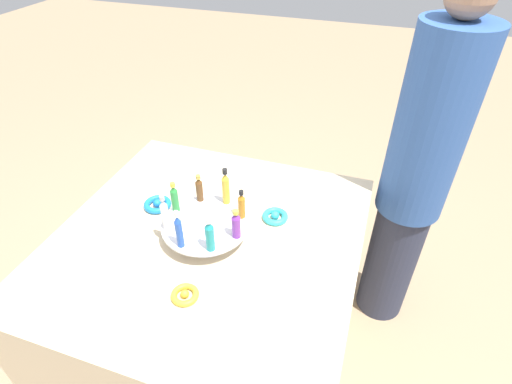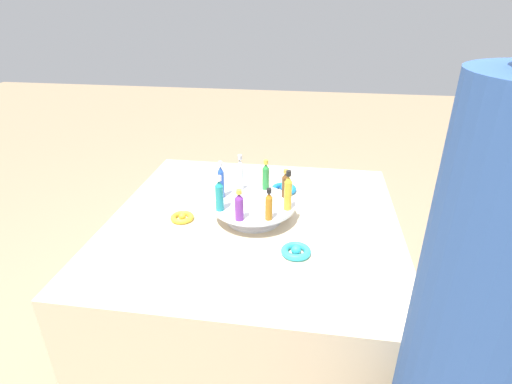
{
  "view_description": "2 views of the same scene",
  "coord_description": "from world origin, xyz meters",
  "px_view_note": "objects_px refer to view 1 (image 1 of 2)",
  "views": [
    {
      "loc": [
        0.5,
        -0.94,
        1.8
      ],
      "look_at": [
        0.15,
        0.12,
        0.93
      ],
      "focal_mm": 28.0,
      "sensor_mm": 36.0,
      "label": 1
    },
    {
      "loc": [
        1.31,
        0.2,
        1.54
      ],
      "look_at": [
        0.02,
        0.01,
        0.9
      ],
      "focal_mm": 28.0,
      "sensor_mm": 36.0,
      "label": 2
    }
  ],
  "objects_px": {
    "display_stand": "(206,228)",
    "bottle_teal": "(210,235)",
    "bottle_blue": "(179,231)",
    "bottle_green": "(175,198)",
    "ribbon_bow_gold": "(185,295)",
    "ribbon_bow_teal": "(275,216)",
    "bottle_purple": "(236,225)",
    "bottle_clear": "(165,214)",
    "ribbon_bow_blue": "(157,204)",
    "person_figure": "(415,181)",
    "bottle_gold": "(226,188)",
    "bottle_brown": "(199,189)",
    "bottle_amber": "(242,205)"
  },
  "relations": [
    {
      "from": "display_stand",
      "to": "person_figure",
      "type": "xyz_separation_m",
      "value": [
        0.71,
        0.54,
        -0.01
      ]
    },
    {
      "from": "bottle_blue",
      "to": "bottle_gold",
      "type": "height_order",
      "value": "bottle_gold"
    },
    {
      "from": "bottle_brown",
      "to": "ribbon_bow_teal",
      "type": "distance_m",
      "value": 0.31
    },
    {
      "from": "bottle_amber",
      "to": "person_figure",
      "type": "distance_m",
      "value": 0.76
    },
    {
      "from": "bottle_purple",
      "to": "person_figure",
      "type": "xyz_separation_m",
      "value": [
        0.58,
        0.57,
        -0.08
      ]
    },
    {
      "from": "ribbon_bow_blue",
      "to": "person_figure",
      "type": "distance_m",
      "value": 1.06
    },
    {
      "from": "ribbon_bow_teal",
      "to": "bottle_green",
      "type": "bearing_deg",
      "value": -156.86
    },
    {
      "from": "bottle_purple",
      "to": "bottle_amber",
      "type": "distance_m",
      "value": 0.1
    },
    {
      "from": "display_stand",
      "to": "bottle_green",
      "type": "bearing_deg",
      "value": 167.27
    },
    {
      "from": "display_stand",
      "to": "bottle_green",
      "type": "xyz_separation_m",
      "value": [
        -0.13,
        0.03,
        0.08
      ]
    },
    {
      "from": "bottle_brown",
      "to": "person_figure",
      "type": "relative_size",
      "value": 0.07
    },
    {
      "from": "bottle_blue",
      "to": "ribbon_bow_teal",
      "type": "xyz_separation_m",
      "value": [
        0.24,
        0.3,
        -0.12
      ]
    },
    {
      "from": "bottle_teal",
      "to": "bottle_green",
      "type": "distance_m",
      "value": 0.24
    },
    {
      "from": "bottle_blue",
      "to": "ribbon_bow_gold",
      "type": "height_order",
      "value": "bottle_blue"
    },
    {
      "from": "bottle_clear",
      "to": "bottle_gold",
      "type": "bearing_deg",
      "value": 54.77
    },
    {
      "from": "display_stand",
      "to": "bottle_purple",
      "type": "height_order",
      "value": "bottle_purple"
    },
    {
      "from": "bottle_teal",
      "to": "ribbon_bow_blue",
      "type": "xyz_separation_m",
      "value": [
        -0.33,
        0.21,
        -0.12
      ]
    },
    {
      "from": "bottle_blue",
      "to": "display_stand",
      "type": "bearing_deg",
      "value": 77.27
    },
    {
      "from": "ribbon_bow_gold",
      "to": "ribbon_bow_teal",
      "type": "xyz_separation_m",
      "value": [
        0.16,
        0.44,
        0.0
      ]
    },
    {
      "from": "bottle_blue",
      "to": "bottle_brown",
      "type": "height_order",
      "value": "bottle_blue"
    },
    {
      "from": "display_stand",
      "to": "ribbon_bow_gold",
      "type": "relative_size",
      "value": 3.57
    },
    {
      "from": "bottle_gold",
      "to": "ribbon_bow_blue",
      "type": "bearing_deg",
      "value": -172.95
    },
    {
      "from": "bottle_teal",
      "to": "person_figure",
      "type": "distance_m",
      "value": 0.92
    },
    {
      "from": "bottle_blue",
      "to": "bottle_green",
      "type": "distance_m",
      "value": 0.19
    },
    {
      "from": "person_figure",
      "to": "bottle_gold",
      "type": "bearing_deg",
      "value": -6.11
    },
    {
      "from": "bottle_brown",
      "to": "bottle_teal",
      "type": "bearing_deg",
      "value": -57.73
    },
    {
      "from": "bottle_purple",
      "to": "ribbon_bow_teal",
      "type": "distance_m",
      "value": 0.24
    },
    {
      "from": "ribbon_bow_gold",
      "to": "bottle_green",
      "type": "bearing_deg",
      "value": 120.53
    },
    {
      "from": "ribbon_bow_gold",
      "to": "bottle_gold",
      "type": "bearing_deg",
      "value": 92.42
    },
    {
      "from": "bottle_brown",
      "to": "bottle_clear",
      "type": "bearing_deg",
      "value": -102.73
    },
    {
      "from": "ribbon_bow_blue",
      "to": "bottle_teal",
      "type": "bearing_deg",
      "value": -32.33
    },
    {
      "from": "bottle_teal",
      "to": "bottle_gold",
      "type": "distance_m",
      "value": 0.24
    },
    {
      "from": "display_stand",
      "to": "bottle_teal",
      "type": "height_order",
      "value": "bottle_teal"
    },
    {
      "from": "bottle_clear",
      "to": "ribbon_bow_blue",
      "type": "bearing_deg",
      "value": 130.93
    },
    {
      "from": "bottle_green",
      "to": "ribbon_bow_gold",
      "type": "xyz_separation_m",
      "value": [
        0.17,
        -0.3,
        -0.12
      ]
    },
    {
      "from": "bottle_purple",
      "to": "ribbon_bow_gold",
      "type": "bearing_deg",
      "value": -109.23
    },
    {
      "from": "bottle_amber",
      "to": "person_figure",
      "type": "xyz_separation_m",
      "value": [
        0.59,
        0.47,
        -0.08
      ]
    },
    {
      "from": "ribbon_bow_teal",
      "to": "ribbon_bow_blue",
      "type": "height_order",
      "value": "ribbon_bow_blue"
    },
    {
      "from": "person_figure",
      "to": "bottle_purple",
      "type": "bearing_deg",
      "value": 7.2
    },
    {
      "from": "bottle_purple",
      "to": "ribbon_bow_blue",
      "type": "distance_m",
      "value": 0.42
    },
    {
      "from": "bottle_clear",
      "to": "ribbon_bow_gold",
      "type": "relative_size",
      "value": 1.67
    },
    {
      "from": "ribbon_bow_teal",
      "to": "person_figure",
      "type": "height_order",
      "value": "person_figure"
    },
    {
      "from": "bottle_amber",
      "to": "ribbon_bow_gold",
      "type": "distance_m",
      "value": 0.36
    },
    {
      "from": "bottle_green",
      "to": "ribbon_bow_blue",
      "type": "distance_m",
      "value": 0.18
    },
    {
      "from": "display_stand",
      "to": "ribbon_bow_gold",
      "type": "distance_m",
      "value": 0.27
    },
    {
      "from": "ribbon_bow_gold",
      "to": "person_figure",
      "type": "bearing_deg",
      "value": 50.85
    },
    {
      "from": "bottle_purple",
      "to": "bottle_clear",
      "type": "distance_m",
      "value": 0.24
    },
    {
      "from": "bottle_teal",
      "to": "display_stand",
      "type": "bearing_deg",
      "value": 122.27
    },
    {
      "from": "bottle_clear",
      "to": "ribbon_bow_gold",
      "type": "bearing_deg",
      "value": -51.29
    },
    {
      "from": "bottle_teal",
      "to": "bottle_gold",
      "type": "xyz_separation_m",
      "value": [
        -0.04,
        0.24,
        0.01
      ]
    }
  ]
}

